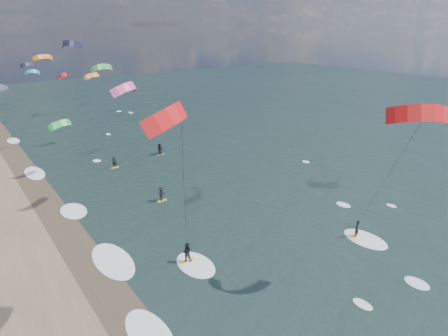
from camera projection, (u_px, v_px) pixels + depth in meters
ground at (341, 311)px, 25.45m from camera, size 260.00×260.00×0.00m
wet_sand_strip at (116, 303)px, 26.21m from camera, size 3.00×240.00×0.00m
kitesurfer_near_a at (409, 148)px, 25.35m from camera, size 7.64×9.22×14.23m
kitesurfer_near_b at (185, 173)px, 22.79m from camera, size 7.04×9.13×15.04m
far_kitesurfers at (153, 171)px, 47.64m from camera, size 8.66×15.18×1.68m
bg_kite_field at (63, 70)px, 64.09m from camera, size 15.40×66.10×10.00m
shoreline_surf at (108, 264)px, 30.43m from camera, size 2.40×79.40×0.11m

